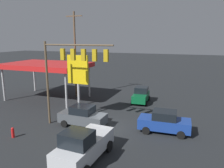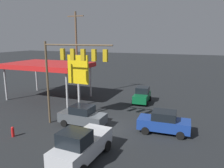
{
  "view_description": "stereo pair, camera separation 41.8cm",
  "coord_description": "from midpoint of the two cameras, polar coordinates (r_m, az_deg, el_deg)",
  "views": [
    {
      "loc": [
        -7.41,
        17.37,
        8.05
      ],
      "look_at": [
        0.0,
        -2.0,
        3.7
      ],
      "focal_mm": 35.0,
      "sensor_mm": 36.0,
      "label": 1
    },
    {
      "loc": [
        -7.8,
        17.21,
        8.05
      ],
      "look_at": [
        0.0,
        -2.0,
        3.7
      ],
      "focal_mm": 35.0,
      "sensor_mm": 36.0,
      "label": 2
    }
  ],
  "objects": [
    {
      "name": "price_sign",
      "position": [
        22.14,
        -9.42,
        2.9
      ],
      "size": [
        2.26,
        0.27,
        6.44
      ],
      "color": "#B7B7BC",
      "rests_on": "ground"
    },
    {
      "name": "fire_hydrant",
      "position": [
        20.23,
        -25.04,
        -11.42
      ],
      "size": [
        0.24,
        0.24,
        0.88
      ],
      "color": "red",
      "rests_on": "ground"
    },
    {
      "name": "hatchback_crossing",
      "position": [
        28.06,
        7.18,
        -2.9
      ],
      "size": [
        2.17,
        3.91,
        1.97
      ],
      "rotation": [
        0.0,
        0.0,
        1.64
      ],
      "color": "#0C592D",
      "rests_on": "ground"
    },
    {
      "name": "ground_plane",
      "position": [
        20.53,
        -2.63,
        -11.24
      ],
      "size": [
        200.0,
        200.0,
        0.0
      ],
      "primitive_type": "plane",
      "color": "black"
    },
    {
      "name": "gas_station_canopy",
      "position": [
        30.33,
        -17.04,
        4.6
      ],
      "size": [
        10.69,
        7.14,
        4.84
      ],
      "color": "red",
      "rests_on": "ground"
    },
    {
      "name": "utility_pole",
      "position": [
        30.37,
        -9.99,
        7.91
      ],
      "size": [
        2.4,
        0.26,
        11.52
      ],
      "color": "brown",
      "rests_on": "ground"
    },
    {
      "name": "pickup_parked",
      "position": [
        15.07,
        -8.26,
        -15.7
      ],
      "size": [
        2.45,
        5.28,
        2.4
      ],
      "rotation": [
        0.0,
        0.0,
        1.53
      ],
      "color": "silver",
      "rests_on": "ground"
    },
    {
      "name": "traffic_signal_assembly",
      "position": [
        19.43,
        -10.99,
        5.54
      ],
      "size": [
        6.69,
        0.43,
        7.79
      ],
      "color": "brown",
      "rests_on": "ground"
    },
    {
      "name": "sedan_waiting",
      "position": [
        19.68,
        12.89,
        -9.6
      ],
      "size": [
        4.49,
        2.24,
        1.93
      ],
      "rotation": [
        0.0,
        0.0,
        0.05
      ],
      "color": "navy",
      "rests_on": "ground"
    },
    {
      "name": "sedan_far",
      "position": [
        20.74,
        -8.27,
        -8.29
      ],
      "size": [
        4.42,
        2.1,
        1.93
      ],
      "rotation": [
        0.0,
        0.0,
        -0.01
      ],
      "color": "#474C51",
      "rests_on": "ground"
    }
  ]
}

